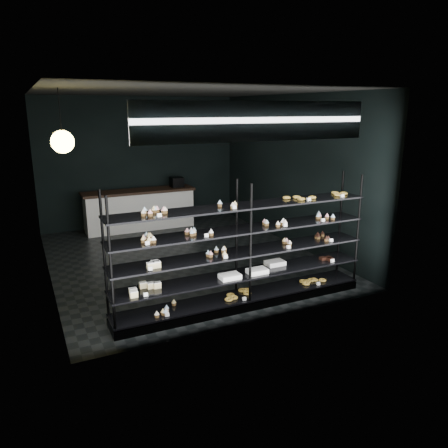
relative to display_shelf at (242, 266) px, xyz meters
name	(u,v)px	position (x,y,z in m)	size (l,w,h in m)	color
room	(181,179)	(-0.05, 2.45, 0.97)	(5.01, 6.01, 3.20)	black
display_shelf	(242,266)	(0.00, 0.00, 0.00)	(4.00, 0.50, 1.91)	black
signage	(258,121)	(-0.05, -0.48, 2.12)	(3.30, 0.05, 0.50)	#0B103A
pendant_lamp	(63,142)	(-2.25, 1.21, 1.82)	(0.32, 0.32, 0.89)	black
service_counter	(140,209)	(-0.24, 4.95, -0.13)	(2.72, 0.65, 1.23)	silver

